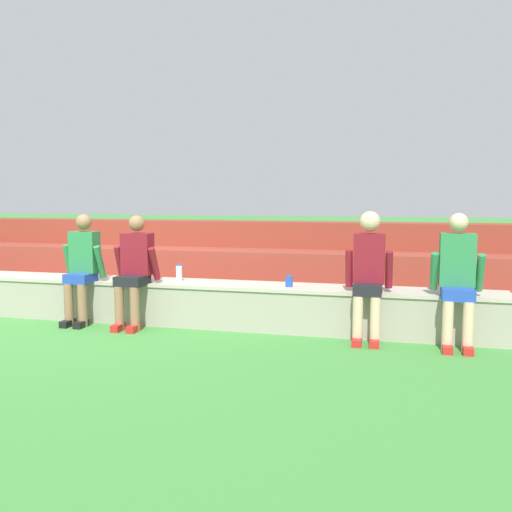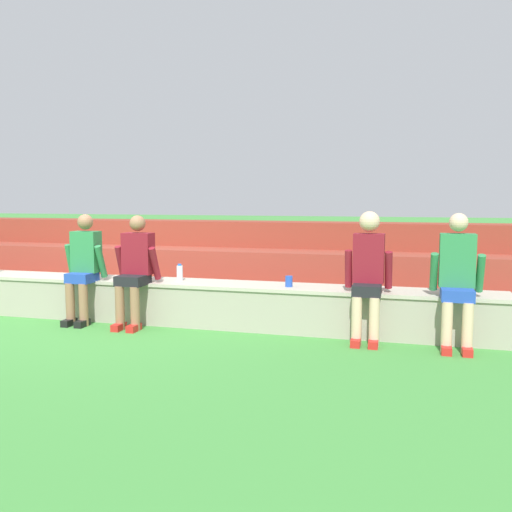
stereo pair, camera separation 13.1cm
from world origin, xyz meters
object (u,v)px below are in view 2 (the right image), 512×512
object	(u,v)px
person_right_of_center	(457,277)
plastic_cup_right_end	(289,281)
person_center	(368,271)
water_bottle_mid_left	(180,273)
person_far_left	(83,265)
person_left_of_center	(135,268)

from	to	relation	value
person_right_of_center	plastic_cup_right_end	world-z (taller)	person_right_of_center
person_center	plastic_cup_right_end	bearing A→B (deg)	167.70
person_center	water_bottle_mid_left	world-z (taller)	person_center
person_far_left	person_left_of_center	bearing A→B (deg)	-0.03
water_bottle_mid_left	plastic_cup_right_end	world-z (taller)	water_bottle_mid_left
person_center	plastic_cup_right_end	world-z (taller)	person_center
person_left_of_center	water_bottle_mid_left	size ratio (longest dim) A/B	6.36
person_far_left	plastic_cup_right_end	size ratio (longest dim) A/B	10.66
person_center	person_right_of_center	bearing A→B (deg)	-2.79
plastic_cup_right_end	person_far_left	bearing A→B (deg)	-174.29
person_center	water_bottle_mid_left	distance (m)	2.37
person_left_of_center	plastic_cup_right_end	distance (m)	1.88
person_center	person_right_of_center	xyz separation A→B (m)	(0.92, -0.04, -0.02)
person_center	plastic_cup_right_end	distance (m)	0.96
person_left_of_center	person_right_of_center	xyz separation A→B (m)	(3.69, 0.01, 0.03)
person_right_of_center	person_left_of_center	bearing A→B (deg)	-179.82
person_right_of_center	plastic_cup_right_end	xyz separation A→B (m)	(-1.84, 0.25, -0.16)
person_far_left	water_bottle_mid_left	distance (m)	1.20
person_center	person_far_left	bearing A→B (deg)	-179.08
plastic_cup_right_end	person_center	bearing A→B (deg)	-12.30
person_left_of_center	water_bottle_mid_left	bearing A→B (deg)	39.62
person_far_left	water_bottle_mid_left	size ratio (longest dim) A/B	6.40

